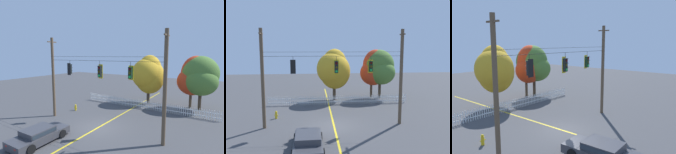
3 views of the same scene
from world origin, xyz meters
TOP-DOWN VIEW (x-y plane):
  - ground at (0.00, 0.00)m, footprint 80.00×80.00m
  - lane_centerline_stripe at (0.00, 0.00)m, footprint 0.16×36.00m
  - signal_support_span at (0.00, -0.00)m, footprint 12.09×1.10m
  - traffic_signal_northbound_primary at (-3.39, -0.01)m, footprint 0.43×0.38m
  - traffic_signal_northbound_secondary at (0.22, 0.01)m, footprint 0.43×0.38m
  - traffic_signal_eastbound_side at (3.18, 0.01)m, footprint 0.43×0.38m
  - white_picket_fence at (1.20, 7.60)m, footprint 16.57×0.06m
  - autumn_maple_near_fence at (0.84, 10.07)m, footprint 4.31×3.97m
  - autumn_maple_mid at (6.33, 10.79)m, footprint 3.77×3.22m
  - autumn_oak_far_east at (7.00, 10.69)m, footprint 4.15×4.32m
  - parked_car at (-2.11, -4.58)m, footprint 2.11×4.51m
  - fire_hydrant at (-5.34, 2.62)m, footprint 0.38×0.22m

SIDE VIEW (x-z plane):
  - ground at x=0.00m, z-range 0.00..0.00m
  - lane_centerline_stripe at x=0.00m, z-range 0.00..0.01m
  - fire_hydrant at x=-5.34m, z-range -0.01..0.74m
  - white_picket_fence at x=1.20m, z-range 0.00..1.06m
  - parked_car at x=-2.11m, z-range 0.03..1.18m
  - autumn_maple_mid at x=6.33m, z-range 0.63..7.13m
  - autumn_oak_far_east at x=7.00m, z-range 0.78..7.26m
  - autumn_maple_near_fence at x=0.84m, z-range 0.73..7.32m
  - signal_support_span at x=0.00m, z-range 0.07..8.43m
  - traffic_signal_northbound_secondary at x=0.22m, z-range 4.36..5.92m
  - traffic_signal_eastbound_side at x=3.18m, z-range 4.45..5.91m
  - traffic_signal_northbound_primary at x=-3.39m, z-range 4.49..5.93m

